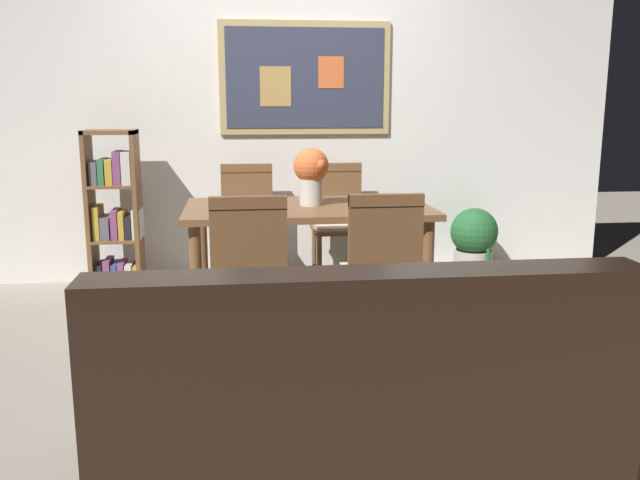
# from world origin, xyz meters

# --- Properties ---
(ground_plane) EXTENTS (12.00, 12.00, 0.00)m
(ground_plane) POSITION_xyz_m (0.00, 0.00, 0.00)
(ground_plane) COLOR gray
(wall_back_with_painting) EXTENTS (5.20, 0.14, 2.60)m
(wall_back_with_painting) POSITION_xyz_m (0.00, 1.55, 1.31)
(wall_back_with_painting) COLOR silver
(wall_back_with_painting) RESTS_ON ground_plane
(dining_table) EXTENTS (1.52, 0.88, 0.72)m
(dining_table) POSITION_xyz_m (0.08, 0.43, 0.63)
(dining_table) COLOR brown
(dining_table) RESTS_ON ground_plane
(dining_chair_near_right) EXTENTS (0.40, 0.41, 0.91)m
(dining_chair_near_right) POSITION_xyz_m (0.39, -0.34, 0.54)
(dining_chair_near_right) COLOR brown
(dining_chair_near_right) RESTS_ON ground_plane
(dining_chair_far_right) EXTENTS (0.40, 0.41, 0.91)m
(dining_chair_far_right) POSITION_xyz_m (0.39, 1.21, 0.54)
(dining_chair_far_right) COLOR brown
(dining_chair_far_right) RESTS_ON ground_plane
(dining_chair_far_left) EXTENTS (0.40, 0.41, 0.91)m
(dining_chair_far_left) POSITION_xyz_m (-0.29, 1.21, 0.54)
(dining_chair_far_left) COLOR brown
(dining_chair_far_left) RESTS_ON ground_plane
(dining_chair_near_left) EXTENTS (0.40, 0.41, 0.91)m
(dining_chair_near_left) POSITION_xyz_m (-0.30, -0.35, 0.54)
(dining_chair_near_left) COLOR brown
(dining_chair_near_left) RESTS_ON ground_plane
(leather_couch) EXTENTS (1.80, 0.84, 0.84)m
(leather_couch) POSITION_xyz_m (0.06, -1.45, 0.31)
(leather_couch) COLOR black
(leather_couch) RESTS_ON ground_plane
(bookshelf) EXTENTS (0.37, 0.28, 1.17)m
(bookshelf) POSITION_xyz_m (-1.22, 1.19, 0.54)
(bookshelf) COLOR brown
(bookshelf) RESTS_ON ground_plane
(potted_ivy) EXTENTS (0.37, 0.37, 0.61)m
(potted_ivy) POSITION_xyz_m (1.46, 1.24, 0.29)
(potted_ivy) COLOR #B2ADA3
(potted_ivy) RESTS_ON ground_plane
(flower_vase) EXTENTS (0.23, 0.22, 0.36)m
(flower_vase) POSITION_xyz_m (0.11, 0.45, 0.93)
(flower_vase) COLOR beige
(flower_vase) RESTS_ON dining_table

